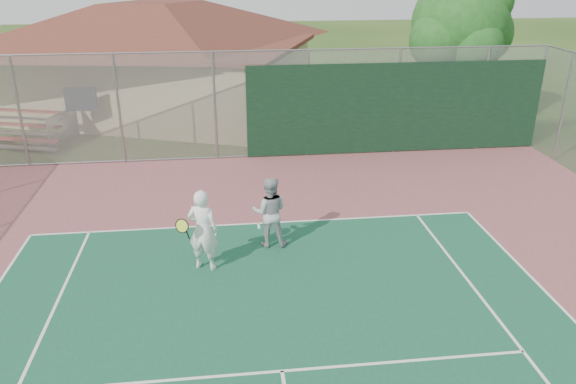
{
  "coord_description": "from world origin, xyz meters",
  "views": [
    {
      "loc": [
        -0.76,
        -0.78,
        6.18
      ],
      "look_at": [
        0.64,
        10.93,
        1.24
      ],
      "focal_mm": 35.0,
      "sensor_mm": 36.0,
      "label": 1
    }
  ],
  "objects_px": {
    "bleachers": "(21,128)",
    "tree": "(462,26)",
    "clubhouse": "(155,47)",
    "player_white_front": "(203,231)",
    "player_grey_back": "(270,213)"
  },
  "relations": [
    {
      "from": "player_grey_back",
      "to": "bleachers",
      "type": "bearing_deg",
      "value": -39.73
    },
    {
      "from": "clubhouse",
      "to": "player_grey_back",
      "type": "height_order",
      "value": "clubhouse"
    },
    {
      "from": "tree",
      "to": "player_grey_back",
      "type": "height_order",
      "value": "tree"
    },
    {
      "from": "clubhouse",
      "to": "tree",
      "type": "distance_m",
      "value": 12.22
    },
    {
      "from": "tree",
      "to": "player_grey_back",
      "type": "relative_size",
      "value": 3.53
    },
    {
      "from": "clubhouse",
      "to": "player_grey_back",
      "type": "distance_m",
      "value": 13.37
    },
    {
      "from": "clubhouse",
      "to": "player_grey_back",
      "type": "xyz_separation_m",
      "value": [
        3.61,
        -12.74,
        -1.9
      ]
    },
    {
      "from": "clubhouse",
      "to": "player_white_front",
      "type": "bearing_deg",
      "value": -60.48
    },
    {
      "from": "bleachers",
      "to": "clubhouse",
      "type": "bearing_deg",
      "value": 60.52
    },
    {
      "from": "clubhouse",
      "to": "player_grey_back",
      "type": "relative_size",
      "value": 8.8
    },
    {
      "from": "player_white_front",
      "to": "clubhouse",
      "type": "bearing_deg",
      "value": -61.31
    },
    {
      "from": "player_white_front",
      "to": "tree",
      "type": "bearing_deg",
      "value": -113.8
    },
    {
      "from": "bleachers",
      "to": "tree",
      "type": "distance_m",
      "value": 16.39
    },
    {
      "from": "bleachers",
      "to": "player_grey_back",
      "type": "height_order",
      "value": "player_grey_back"
    },
    {
      "from": "bleachers",
      "to": "player_white_front",
      "type": "distance_m",
      "value": 11.56
    }
  ]
}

